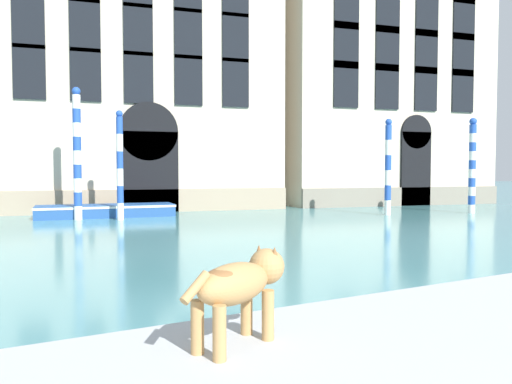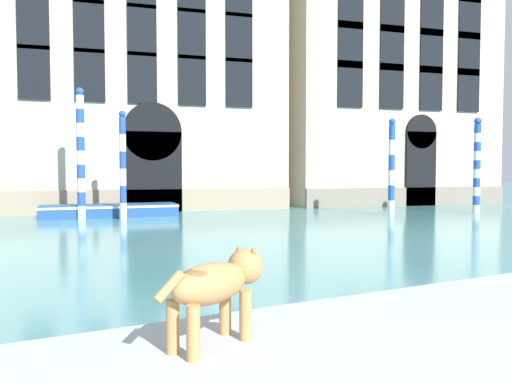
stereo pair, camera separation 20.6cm
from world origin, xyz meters
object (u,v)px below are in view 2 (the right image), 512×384
dog_on_deck (217,283)px  mooring_pole_0 (392,167)px  boat_moored_near_palazzo (110,210)px  mooring_pole_4 (81,153)px  mooring_pole_1 (477,165)px  mooring_pole_2 (123,165)px

dog_on_deck → mooring_pole_0: 16.61m
boat_moored_near_palazzo → mooring_pole_4: size_ratio=1.09×
mooring_pole_1 → mooring_pole_4: bearing=172.2°
mooring_pole_2 → mooring_pole_0: bearing=-6.7°
mooring_pole_2 → mooring_pole_4: size_ratio=0.82×
mooring_pole_0 → mooring_pole_4: bearing=171.4°
mooring_pole_1 → mooring_pole_0: bearing=174.9°
mooring_pole_0 → mooring_pole_4: mooring_pole_4 is taller
mooring_pole_4 → mooring_pole_0: bearing=-8.6°
mooring_pole_0 → mooring_pole_1: bearing=-5.1°
dog_on_deck → mooring_pole_1: (13.22, 13.20, 0.89)m
mooring_pole_0 → mooring_pole_2: (-9.83, 1.15, 0.05)m
dog_on_deck → boat_moored_near_palazzo: (-0.67, 16.09, -0.79)m
boat_moored_near_palazzo → mooring_pole_2: mooring_pole_2 is taller
dog_on_deck → mooring_pole_4: (-1.62, 15.23, 1.29)m
boat_moored_near_palazzo → mooring_pole_0: 10.72m
boat_moored_near_palazzo → mooring_pole_1: bearing=-14.7°
dog_on_deck → mooring_pole_4: 15.37m
mooring_pole_4 → dog_on_deck: bearing=-83.9°
dog_on_deck → mooring_pole_1: bearing=11.2°
mooring_pole_0 → mooring_pole_4: (-11.23, 1.70, 0.46)m
mooring_pole_1 → mooring_pole_2: (-13.44, 1.47, -0.01)m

